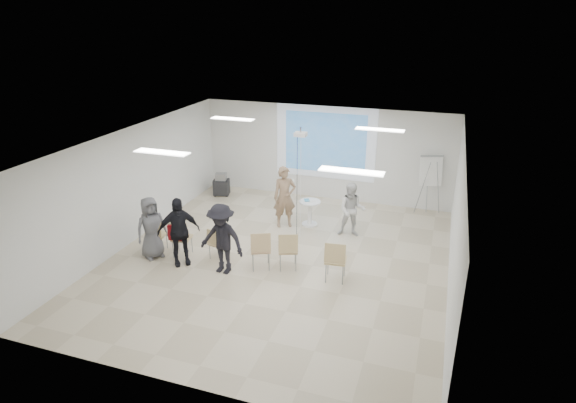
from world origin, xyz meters
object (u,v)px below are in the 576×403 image
(chair_left_inner, at_px, (216,242))
(av_cart, at_px, (221,185))
(player_right, at_px, (352,207))
(chair_right_far, at_px, (335,258))
(chair_center, at_px, (261,247))
(chair_left_mid, at_px, (180,236))
(flipchart_easel, at_px, (431,171))
(audience_left, at_px, (178,227))
(audience_outer, at_px, (151,224))
(chair_far_left, at_px, (155,233))
(player_left, at_px, (285,193))
(audience_mid, at_px, (221,235))
(pedestal_table, at_px, (310,211))
(chair_right_inner, at_px, (288,248))
(laptop, at_px, (219,242))

(chair_left_inner, bearing_deg, av_cart, 127.64)
(player_right, xyz_separation_m, chair_right_far, (0.14, -2.48, -0.24))
(chair_center, bearing_deg, player_right, 32.56)
(chair_left_mid, distance_m, flipchart_easel, 7.43)
(player_right, bearing_deg, audience_left, -150.64)
(chair_left_mid, xyz_separation_m, flipchart_easel, (5.60, 4.82, 0.77))
(chair_center, xyz_separation_m, audience_outer, (-2.76, -0.25, 0.30))
(chair_left_inner, xyz_separation_m, flipchart_easel, (4.71, 4.67, 0.85))
(chair_far_left, bearing_deg, player_left, 34.52)
(audience_outer, distance_m, av_cart, 4.48)
(audience_mid, bearing_deg, chair_right_far, 15.80)
(chair_left_inner, distance_m, audience_left, 1.00)
(chair_left_inner, xyz_separation_m, audience_outer, (-1.55, -0.37, 0.40))
(pedestal_table, relative_size, chair_right_far, 0.81)
(chair_right_inner, height_order, audience_left, audience_left)
(av_cart, bearing_deg, pedestal_table, -36.31)
(audience_mid, height_order, audience_outer, audience_mid)
(player_left, distance_m, chair_right_far, 3.27)
(audience_outer, distance_m, flipchart_easel, 8.04)
(audience_outer, relative_size, av_cart, 2.34)
(chair_far_left, distance_m, chair_left_inner, 1.61)
(pedestal_table, bearing_deg, player_right, -13.40)
(audience_mid, xyz_separation_m, av_cart, (-2.26, 4.58, -0.62))
(audience_left, bearing_deg, audience_mid, -41.13)
(laptop, distance_m, av_cart, 4.40)
(chair_center, height_order, audience_left, audience_left)
(pedestal_table, distance_m, av_cart, 3.72)
(audience_outer, bearing_deg, player_right, -23.78)
(laptop, height_order, flipchart_easel, flipchart_easel)
(player_left, distance_m, chair_left_inner, 2.64)
(player_right, distance_m, audience_mid, 3.78)
(chair_far_left, distance_m, chair_center, 2.81)
(laptop, bearing_deg, audience_outer, 29.43)
(chair_right_inner, bearing_deg, audience_outer, 166.68)
(player_left, distance_m, laptop, 2.56)
(pedestal_table, xyz_separation_m, chair_center, (-0.39, -2.80, 0.16))
(player_left, xyz_separation_m, audience_mid, (-0.52, -2.92, -0.03))
(chair_left_mid, height_order, chair_left_inner, chair_left_mid)
(audience_left, relative_size, audience_mid, 1.01)
(chair_right_far, bearing_deg, chair_left_mid, 174.37)
(chair_far_left, xyz_separation_m, chair_left_inner, (1.60, 0.16, -0.06))
(player_right, height_order, chair_far_left, player_right)
(audience_outer, bearing_deg, chair_left_inner, -42.51)
(player_left, relative_size, chair_center, 2.01)
(chair_left_inner, height_order, chair_center, chair_center)
(player_left, bearing_deg, pedestal_table, -7.27)
(player_right, bearing_deg, audience_mid, -139.23)
(audience_mid, relative_size, av_cart, 2.57)
(chair_center, distance_m, audience_left, 2.01)
(chair_center, xyz_separation_m, laptop, (-1.19, 0.21, -0.15))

